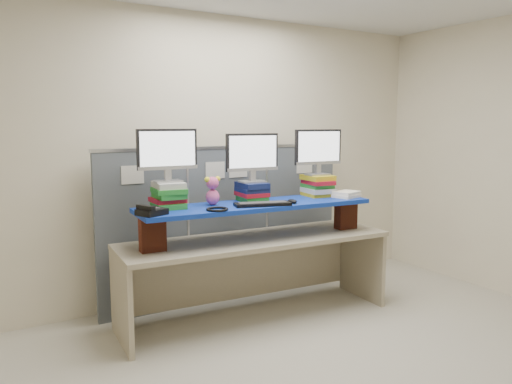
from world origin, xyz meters
TOP-DOWN VIEW (x-y plane):
  - room at (0.00, 0.00)m, footprint 5.00×4.00m
  - cubicle_partition at (-0.00, 1.78)m, footprint 2.60×0.06m
  - desk at (-0.03, 1.20)m, footprint 2.47×0.86m
  - brick_pier_left at (-0.97, 1.21)m, footprint 0.20×0.12m
  - brick_pier_right at (0.91, 1.09)m, footprint 0.20×0.12m
  - blue_board at (-0.03, 1.20)m, footprint 2.12×0.66m
  - book_stack_left at (-0.77, 1.37)m, footprint 0.28×0.33m
  - book_stack_center at (0.00, 1.32)m, footprint 0.26×0.31m
  - book_stack_right at (0.71, 1.27)m, footprint 0.27×0.32m
  - monitor_left at (-0.77, 1.36)m, footprint 0.50×0.15m
  - monitor_center at (0.00, 1.31)m, footprint 0.50×0.15m
  - monitor_right at (0.71, 1.27)m, footprint 0.50×0.15m
  - keyboard at (-0.04, 1.06)m, footprint 0.50×0.28m
  - mouse at (0.25, 1.03)m, footprint 0.09×0.13m
  - desk_phone at (-1.01, 1.12)m, footprint 0.24×0.23m
  - headset at (-0.48, 1.05)m, footprint 0.21×0.21m
  - plush_toy at (-0.39, 1.31)m, footprint 0.15×0.11m
  - binder_stack at (0.90, 1.07)m, footprint 0.28×0.25m

SIDE VIEW (x-z plane):
  - desk at x=-0.03m, z-range 0.22..0.96m
  - cubicle_partition at x=0.00m, z-range 0.00..1.53m
  - brick_pier_left at x=-0.97m, z-range 0.74..1.01m
  - brick_pier_right at x=0.91m, z-range 0.74..1.01m
  - blue_board at x=-0.03m, z-range 1.01..1.05m
  - headset at x=-0.48m, z-range 1.05..1.07m
  - keyboard at x=-0.04m, z-range 1.05..1.08m
  - mouse at x=0.25m, z-range 1.05..1.08m
  - binder_stack at x=0.90m, z-range 1.05..1.10m
  - desk_phone at x=-1.01m, z-range 1.04..1.12m
  - book_stack_center at x=0.00m, z-range 1.05..1.22m
  - book_stack_right at x=0.71m, z-range 1.05..1.25m
  - book_stack_left at x=-0.77m, z-range 1.05..1.26m
  - plush_toy at x=-0.39m, z-range 1.05..1.30m
  - room at x=0.00m, z-range 0.00..2.80m
  - monitor_center at x=0.00m, z-range 1.25..1.69m
  - monitor_right at x=0.71m, z-range 1.28..1.72m
  - monitor_left at x=-0.77m, z-range 1.29..1.73m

